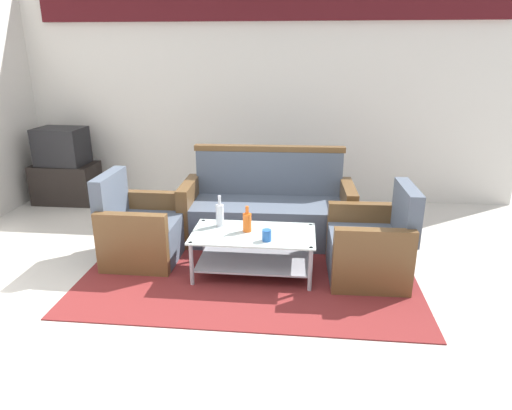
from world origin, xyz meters
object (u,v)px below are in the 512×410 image
object	(u,v)px
bottle_clear	(220,215)
armchair_right	(371,247)
armchair_left	(141,231)
coffee_table	(253,247)
cup	(267,235)
television	(62,146)
couch	(268,211)
tv_stand	(67,183)
bottle_orange	(247,222)

from	to	relation	value
bottle_clear	armchair_right	bearing A→B (deg)	-2.82
armchair_left	coffee_table	xyz separation A→B (m)	(1.12, -0.22, -0.02)
cup	television	size ratio (longest dim) A/B	0.16
couch	armchair_right	world-z (taller)	couch
armchair_left	television	size ratio (longest dim) A/B	1.37
armchair_left	tv_stand	distance (m)	2.28
cup	coffee_table	bearing A→B (deg)	129.68
armchair_right	tv_stand	world-z (taller)	armchair_right
coffee_table	couch	bearing A→B (deg)	86.03
armchair_left	armchair_right	size ratio (longest dim) A/B	1.00
cup	tv_stand	size ratio (longest dim) A/B	0.12
bottle_clear	tv_stand	world-z (taller)	bottle_clear
couch	cup	world-z (taller)	couch
bottle_orange	couch	bearing A→B (deg)	81.80
couch	armchair_right	distance (m)	1.27
coffee_table	bottle_orange	size ratio (longest dim) A/B	4.62
cup	bottle_clear	bearing A→B (deg)	146.76
coffee_table	bottle_clear	bearing A→B (deg)	156.68
bottle_clear	television	bearing A→B (deg)	144.65
armchair_left	coffee_table	distance (m)	1.15
armchair_right	tv_stand	distance (m)	4.17
coffee_table	television	distance (m)	3.33
coffee_table	armchair_right	bearing A→B (deg)	3.94
armchair_right	television	distance (m)	4.20
couch	coffee_table	world-z (taller)	couch
armchair_left	bottle_orange	distance (m)	1.10
couch	tv_stand	distance (m)	2.95
couch	bottle_clear	xyz separation A→B (m)	(-0.38, -0.72, 0.21)
armchair_right	bottle_clear	bearing A→B (deg)	85.81
couch	bottle_clear	world-z (taller)	couch
bottle_orange	tv_stand	bearing A→B (deg)	145.89
bottle_orange	television	distance (m)	3.23
cup	tv_stand	distance (m)	3.49
coffee_table	cup	size ratio (longest dim) A/B	11.00
armchair_left	television	xyz separation A→B (m)	(-1.60, 1.62, 0.47)
bottle_orange	armchair_right	bearing A→B (deg)	1.95
couch	armchair_left	bearing A→B (deg)	26.83
couch	armchair_right	bearing A→B (deg)	139.83
coffee_table	tv_stand	xyz separation A→B (m)	(-2.73, 1.84, -0.01)
armchair_left	bottle_orange	world-z (taller)	armchair_left
armchair_right	coffee_table	bearing A→B (deg)	92.57
bottle_orange	cup	distance (m)	0.28
couch	coffee_table	distance (m)	0.87
tv_stand	coffee_table	bearing A→B (deg)	-34.03
television	couch	bearing A→B (deg)	163.07
coffee_table	cup	xyz separation A→B (m)	(0.13, -0.16, 0.19)
couch	television	distance (m)	2.99
bottle_clear	coffee_table	bearing A→B (deg)	-23.32
armchair_left	armchair_right	bearing A→B (deg)	86.26
couch	bottle_orange	xyz separation A→B (m)	(-0.12, -0.83, 0.19)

